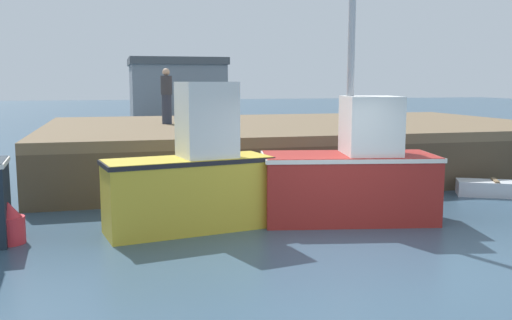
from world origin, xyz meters
name	(u,v)px	position (x,y,z in m)	size (l,w,h in m)	color
ground	(350,259)	(0.00, 0.00, -0.05)	(120.00, 160.00, 0.10)	#334C60
pier	(299,131)	(1.93, 8.24, 1.23)	(14.81, 8.78, 1.45)	brown
fishing_boat_near_right	(192,177)	(-2.15, 2.21, 0.98)	(3.16, 1.58, 2.70)	gold
fishing_boat_mid	(352,174)	(0.96, 2.16, 0.91)	(3.54, 2.02, 4.79)	maroon
rowboat	(495,189)	(5.25, 3.53, 0.18)	(1.82, 1.36, 0.40)	silver
dockworker	(167,96)	(-1.94, 9.10, 2.28)	(0.34, 0.34, 1.64)	#2D3342
warehouse	(176,89)	(0.99, 33.43, 2.20)	(6.62, 6.70, 4.37)	gray
mooring_buoy_foreground	(9,225)	(-5.26, 2.06, 0.32)	(0.51, 0.51, 0.71)	red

